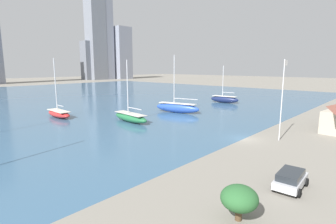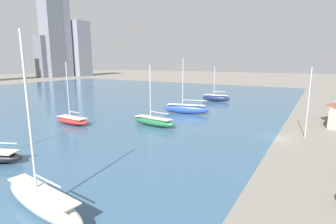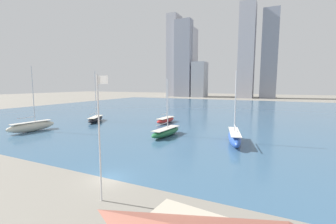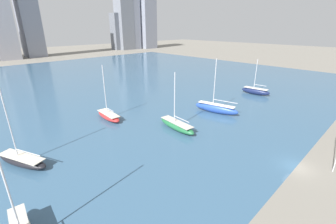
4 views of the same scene
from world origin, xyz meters
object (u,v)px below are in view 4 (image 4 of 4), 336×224
object	(u,v)px
sailboat_green	(177,125)
sailboat_red	(109,116)
sailboat_black	(22,160)
sailboat_navy	(255,91)
sailboat_blue	(216,108)

from	to	relation	value
sailboat_green	sailboat_red	xyz separation A→B (m)	(-7.13, 14.61, -0.09)
sailboat_black	sailboat_red	bearing A→B (deg)	-3.19
sailboat_navy	sailboat_green	distance (m)	35.90
sailboat_navy	sailboat_black	xyz separation A→B (m)	(-61.89, 7.15, -0.21)
sailboat_black	sailboat_green	bearing A→B (deg)	-39.84
sailboat_green	sailboat_red	world-z (taller)	sailboat_red
sailboat_red	sailboat_blue	bearing A→B (deg)	-32.69
sailboat_black	sailboat_blue	size ratio (longest dim) A/B	1.10
sailboat_red	sailboat_green	bearing A→B (deg)	-61.37
sailboat_navy	sailboat_green	size ratio (longest dim) A/B	0.92
sailboat_blue	sailboat_red	distance (m)	25.54
sailboat_green	sailboat_navy	bearing A→B (deg)	6.44
sailboat_blue	sailboat_green	bearing A→B (deg)	166.57
sailboat_green	sailboat_blue	world-z (taller)	sailboat_blue
sailboat_black	sailboat_red	xyz separation A→B (m)	(18.87, 6.96, -0.03)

